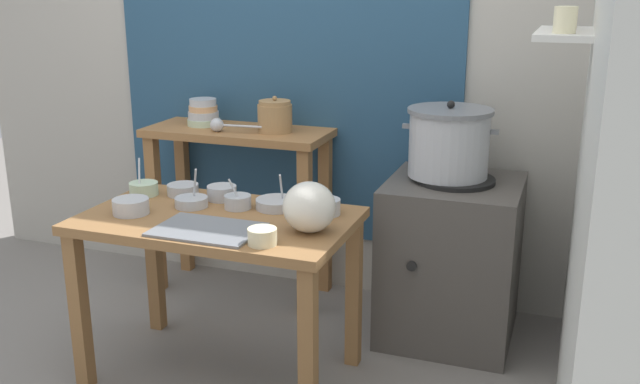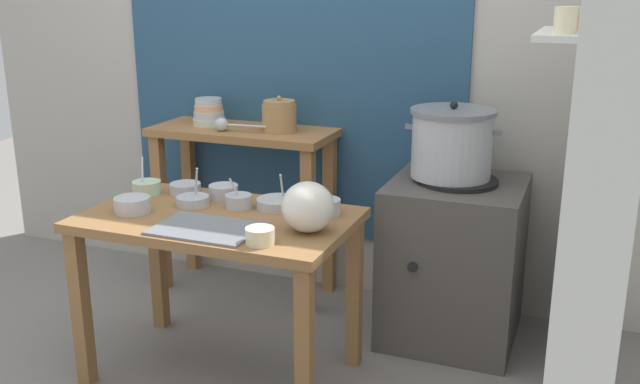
# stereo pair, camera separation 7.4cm
# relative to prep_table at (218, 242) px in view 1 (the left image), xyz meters

# --- Properties ---
(ground_plane) EXTENTS (9.00, 9.00, 0.00)m
(ground_plane) POSITION_rel_prep_table_xyz_m (0.01, 0.00, -0.61)
(ground_plane) COLOR gray
(wall_back) EXTENTS (4.40, 0.12, 2.60)m
(wall_back) POSITION_rel_prep_table_xyz_m (0.10, 1.10, 0.69)
(wall_back) COLOR #B2ADA3
(wall_back) RESTS_ON ground
(wall_right) EXTENTS (0.30, 3.20, 2.60)m
(wall_right) POSITION_rel_prep_table_xyz_m (1.41, 0.20, 0.69)
(wall_right) COLOR silver
(wall_right) RESTS_ON ground
(prep_table) EXTENTS (1.10, 0.66, 0.72)m
(prep_table) POSITION_rel_prep_table_xyz_m (0.00, 0.00, 0.00)
(prep_table) COLOR olive
(prep_table) RESTS_ON ground
(back_shelf_table) EXTENTS (0.96, 0.40, 0.90)m
(back_shelf_table) POSITION_rel_prep_table_xyz_m (-0.31, 0.83, 0.07)
(back_shelf_table) COLOR #9E6B3D
(back_shelf_table) RESTS_ON ground
(stove_block) EXTENTS (0.60, 0.61, 0.78)m
(stove_block) POSITION_rel_prep_table_xyz_m (0.84, 0.70, -0.23)
(stove_block) COLOR #4C4742
(stove_block) RESTS_ON ground
(steamer_pot) EXTENTS (0.43, 0.38, 0.35)m
(steamer_pot) POSITION_rel_prep_table_xyz_m (0.80, 0.72, 0.33)
(steamer_pot) COLOR #B7BABF
(steamer_pot) RESTS_ON stove_block
(clay_pot) EXTENTS (0.17, 0.17, 0.18)m
(clay_pot) POSITION_rel_prep_table_xyz_m (-0.10, 0.83, 0.37)
(clay_pot) COLOR #A37A4C
(clay_pot) RESTS_ON back_shelf_table
(bowl_stack_enamel) EXTENTS (0.17, 0.17, 0.14)m
(bowl_stack_enamel) POSITION_rel_prep_table_xyz_m (-0.52, 0.86, 0.36)
(bowl_stack_enamel) COLOR #B7D1AD
(bowl_stack_enamel) RESTS_ON back_shelf_table
(ladle) EXTENTS (0.28, 0.07, 0.07)m
(ladle) POSITION_rel_prep_table_xyz_m (-0.37, 0.74, 0.33)
(ladle) COLOR #B7BABF
(ladle) RESTS_ON back_shelf_table
(serving_tray) EXTENTS (0.40, 0.28, 0.01)m
(serving_tray) POSITION_rel_prep_table_xyz_m (0.05, -0.17, 0.12)
(serving_tray) COLOR slate
(serving_tray) RESTS_ON prep_table
(plastic_bag) EXTENTS (0.20, 0.19, 0.20)m
(plastic_bag) POSITION_rel_prep_table_xyz_m (0.42, -0.05, 0.21)
(plastic_bag) COLOR silver
(plastic_bag) RESTS_ON prep_table
(prep_bowl_0) EXTENTS (0.13, 0.13, 0.06)m
(prep_bowl_0) POSITION_rel_prep_table_xyz_m (0.40, 0.17, 0.15)
(prep_bowl_0) COLOR #B7BABF
(prep_bowl_0) RESTS_ON prep_table
(prep_bowl_1) EXTENTS (0.15, 0.15, 0.06)m
(prep_bowl_1) POSITION_rel_prep_table_xyz_m (-0.35, -0.09, 0.14)
(prep_bowl_1) COLOR #B7BABF
(prep_bowl_1) RESTS_ON prep_table
(prep_bowl_2) EXTENTS (0.14, 0.14, 0.05)m
(prep_bowl_2) POSITION_rel_prep_table_xyz_m (-0.28, 0.22, 0.14)
(prep_bowl_2) COLOR #B7BABF
(prep_bowl_2) RESTS_ON prep_table
(prep_bowl_3) EXTENTS (0.18, 0.18, 0.16)m
(prep_bowl_3) POSITION_rel_prep_table_xyz_m (0.19, 0.18, 0.13)
(prep_bowl_3) COLOR #B7BABF
(prep_bowl_3) RESTS_ON prep_table
(prep_bowl_4) EXTENTS (0.11, 0.11, 0.13)m
(prep_bowl_4) POSITION_rel_prep_table_xyz_m (0.03, 0.12, 0.14)
(prep_bowl_4) COLOR #B7BABF
(prep_bowl_4) RESTS_ON prep_table
(prep_bowl_5) EXTENTS (0.14, 0.14, 0.17)m
(prep_bowl_5) POSITION_rel_prep_table_xyz_m (-0.16, 0.08, 0.13)
(prep_bowl_5) COLOR #B7BABF
(prep_bowl_5) RESTS_ON prep_table
(prep_bowl_6) EXTENTS (0.13, 0.13, 0.06)m
(prep_bowl_6) POSITION_rel_prep_table_xyz_m (-0.09, 0.21, 0.14)
(prep_bowl_6) COLOR #B7BABF
(prep_bowl_6) RESTS_ON prep_table
(prep_bowl_7) EXTENTS (0.11, 0.11, 0.06)m
(prep_bowl_7) POSITION_rel_prep_table_xyz_m (0.31, -0.23, 0.14)
(prep_bowl_7) COLOR beige
(prep_bowl_7) RESTS_ON prep_table
(prep_bowl_8) EXTENTS (0.13, 0.13, 0.16)m
(prep_bowl_8) POSITION_rel_prep_table_xyz_m (-0.45, 0.16, 0.14)
(prep_bowl_8) COLOR #B7D1AD
(prep_bowl_8) RESTS_ON prep_table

